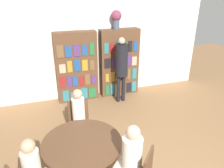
# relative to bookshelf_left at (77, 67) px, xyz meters

# --- Properties ---
(wall_back) EXTENTS (6.40, 0.07, 3.00)m
(wall_back) POSITION_rel_bookshelf_left_xyz_m (0.61, 0.19, 0.56)
(wall_back) COLOR beige
(wall_back) RESTS_ON ground_plane
(bookshelf_left) EXTENTS (1.10, 0.34, 1.89)m
(bookshelf_left) POSITION_rel_bookshelf_left_xyz_m (0.00, 0.00, 0.00)
(bookshelf_left) COLOR brown
(bookshelf_left) RESTS_ON ground_plane
(bookshelf_right) EXTENTS (1.10, 0.34, 1.89)m
(bookshelf_right) POSITION_rel_bookshelf_left_xyz_m (1.22, 0.00, -0.00)
(bookshelf_right) COLOR brown
(bookshelf_right) RESTS_ON ground_plane
(flower_vase) EXTENTS (0.28, 0.28, 0.48)m
(flower_vase) POSITION_rel_bookshelf_left_xyz_m (1.12, 0.01, 1.24)
(flower_vase) COLOR #475166
(flower_vase) RESTS_ON bookshelf_right
(reading_table) EXTENTS (1.26, 1.26, 0.71)m
(reading_table) POSITION_rel_bookshelf_left_xyz_m (-0.41, -2.82, -0.34)
(reading_table) COLOR brown
(reading_table) RESTS_ON ground_plane
(chair_left_side) EXTENTS (0.45, 0.45, 0.87)m
(chair_left_side) POSITION_rel_bookshelf_left_xyz_m (-0.30, -1.85, -0.46)
(chair_left_side) COLOR brown
(chair_left_side) RESTS_ON ground_plane
(seated_reader_left) EXTENTS (0.27, 0.37, 1.22)m
(seated_reader_left) POSITION_rel_bookshelf_left_xyz_m (-0.32, -2.04, -0.26)
(seated_reader_left) COLOR silver
(seated_reader_left) RESTS_ON ground_plane
(seated_reader_right) EXTENTS (0.43, 0.43, 1.24)m
(seated_reader_right) POSITION_rel_bookshelf_left_xyz_m (0.17, -3.35, -0.23)
(seated_reader_right) COLOR silver
(seated_reader_right) RESTS_ON ground_plane
(librarian_standing) EXTENTS (0.33, 0.60, 1.78)m
(librarian_standing) POSITION_rel_bookshelf_left_xyz_m (1.09, -0.50, 0.16)
(librarian_standing) COLOR black
(librarian_standing) RESTS_ON ground_plane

